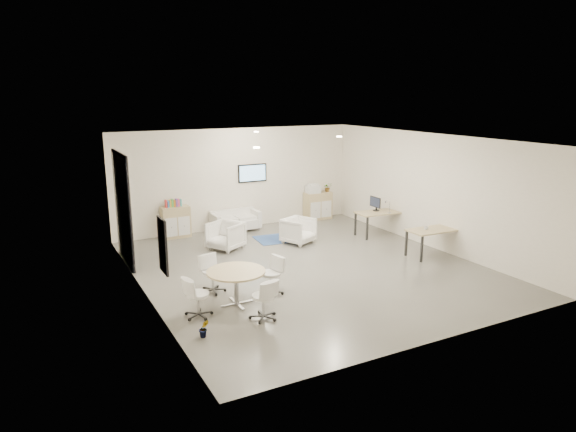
% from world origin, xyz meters
% --- Properties ---
extents(room_shell, '(9.60, 10.60, 4.80)m').
position_xyz_m(room_shell, '(0.00, 0.00, 1.60)').
color(room_shell, '#5F5C56').
rests_on(room_shell, ground).
extents(glass_door, '(0.09, 1.90, 2.85)m').
position_xyz_m(glass_door, '(-3.95, 2.51, 1.50)').
color(glass_door, black).
rests_on(glass_door, room_shell).
extents(artwork, '(0.05, 0.54, 1.04)m').
position_xyz_m(artwork, '(-3.97, -1.60, 1.55)').
color(artwork, black).
rests_on(artwork, room_shell).
extents(wall_tv, '(0.98, 0.06, 0.58)m').
position_xyz_m(wall_tv, '(0.50, 4.46, 1.75)').
color(wall_tv, black).
rests_on(wall_tv, room_shell).
extents(ceiling_spots, '(3.14, 4.14, 0.03)m').
position_xyz_m(ceiling_spots, '(-0.20, 0.83, 3.18)').
color(ceiling_spots, '#FFEAC6').
rests_on(ceiling_spots, room_shell).
extents(sideboard_left, '(0.84, 0.44, 0.95)m').
position_xyz_m(sideboard_left, '(-2.14, 4.26, 0.47)').
color(sideboard_left, tan).
rests_on(sideboard_left, room_shell).
extents(sideboard_right, '(0.94, 0.45, 0.94)m').
position_xyz_m(sideboard_right, '(2.85, 4.25, 0.47)').
color(sideboard_right, tan).
rests_on(sideboard_right, room_shell).
extents(books, '(0.49, 0.14, 0.22)m').
position_xyz_m(books, '(-2.19, 4.26, 1.06)').
color(books, red).
rests_on(books, sideboard_left).
extents(printer, '(0.46, 0.39, 0.31)m').
position_xyz_m(printer, '(2.66, 4.25, 1.08)').
color(printer, white).
rests_on(printer, sideboard_right).
extents(loveseat, '(1.51, 0.78, 0.56)m').
position_xyz_m(loveseat, '(-0.28, 4.12, 0.31)').
color(loveseat, silver).
rests_on(loveseat, room_shell).
extents(blue_rug, '(1.69, 1.21, 0.01)m').
position_xyz_m(blue_rug, '(0.65, 2.63, 0.01)').
color(blue_rug, navy).
rests_on(blue_rug, room_shell).
extents(armchair_left, '(1.09, 1.11, 0.86)m').
position_xyz_m(armchair_left, '(-1.25, 2.40, 0.43)').
color(armchair_left, silver).
rests_on(armchair_left, room_shell).
extents(armchair_right, '(1.04, 1.01, 0.82)m').
position_xyz_m(armchair_right, '(0.84, 1.97, 0.41)').
color(armchair_right, silver).
rests_on(armchair_right, room_shell).
extents(desk_rear, '(1.46, 0.82, 0.74)m').
position_xyz_m(desk_rear, '(3.45, 1.60, 0.66)').
color(desk_rear, tan).
rests_on(desk_rear, room_shell).
extents(desk_front, '(1.42, 0.74, 0.73)m').
position_xyz_m(desk_front, '(3.47, -0.73, 0.66)').
color(desk_front, tan).
rests_on(desk_front, room_shell).
extents(monitor, '(0.20, 0.50, 0.44)m').
position_xyz_m(monitor, '(3.41, 1.75, 0.97)').
color(monitor, black).
rests_on(monitor, desk_rear).
extents(round_table, '(1.21, 1.21, 0.74)m').
position_xyz_m(round_table, '(-2.45, -1.35, 0.65)').
color(round_table, tan).
rests_on(round_table, room_shell).
extents(meeting_chairs, '(2.46, 2.46, 0.82)m').
position_xyz_m(meeting_chairs, '(-2.45, -1.35, 0.41)').
color(meeting_chairs, white).
rests_on(meeting_chairs, room_shell).
extents(plant_cabinet, '(0.32, 0.34, 0.24)m').
position_xyz_m(plant_cabinet, '(3.23, 4.22, 1.06)').
color(plant_cabinet, '#3F7F3F').
rests_on(plant_cabinet, sideboard_right).
extents(plant_floor, '(0.24, 0.36, 0.15)m').
position_xyz_m(plant_floor, '(-3.53, -2.44, 0.07)').
color(plant_floor, '#3F7F3F').
rests_on(plant_floor, room_shell).
extents(cup, '(0.14, 0.13, 0.12)m').
position_xyz_m(cup, '(3.24, -0.69, 0.79)').
color(cup, white).
rests_on(cup, desk_front).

